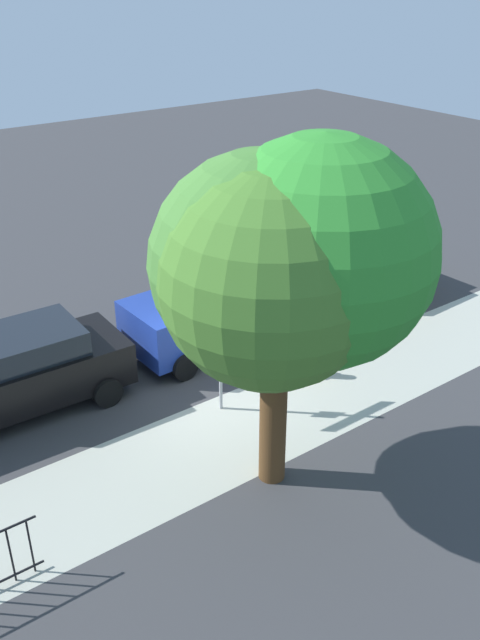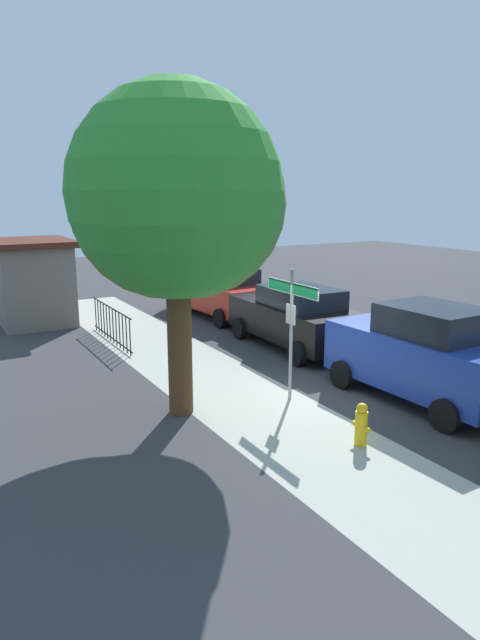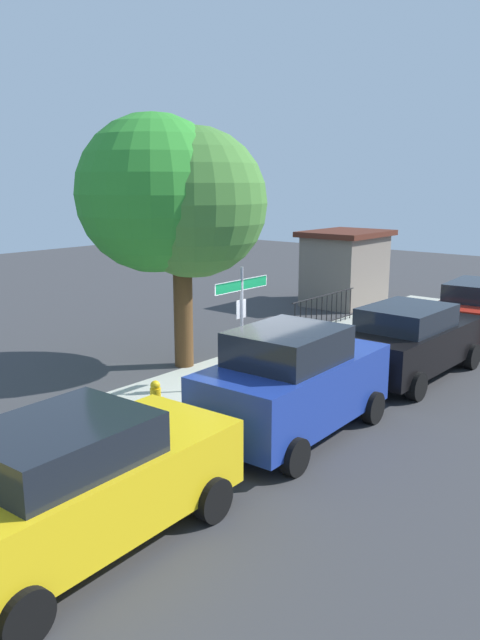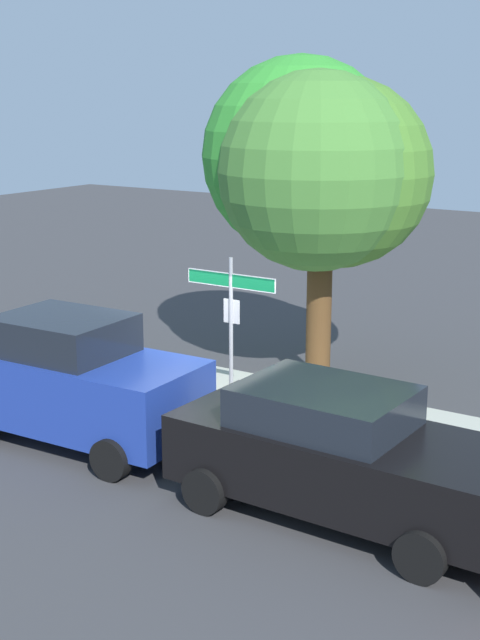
# 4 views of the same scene
# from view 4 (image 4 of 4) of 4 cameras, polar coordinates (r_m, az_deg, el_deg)

# --- Properties ---
(ground_plane) EXTENTS (60.00, 60.00, 0.00)m
(ground_plane) POSITION_cam_4_polar(r_m,az_deg,el_deg) (15.76, -1.94, -6.28)
(ground_plane) COLOR #38383A
(sidewalk_strip) EXTENTS (24.00, 2.60, 0.00)m
(sidewalk_strip) POSITION_cam_4_polar(r_m,az_deg,el_deg) (15.87, 6.76, -6.23)
(sidewalk_strip) COLOR #ABAD9F
(sidewalk_strip) RESTS_ON ground_plane
(street_sign) EXTENTS (1.79, 0.07, 2.82)m
(street_sign) POSITION_cam_4_polar(r_m,az_deg,el_deg) (15.40, -0.58, 0.92)
(street_sign) COLOR #9EA0A5
(street_sign) RESTS_ON ground_plane
(shade_tree) EXTENTS (4.53, 4.32, 6.26)m
(shade_tree) POSITION_cam_4_polar(r_m,az_deg,el_deg) (16.88, 4.84, 9.89)
(shade_tree) COLOR #4F341B
(shade_tree) RESTS_ON ground_plane
(car_blue) EXTENTS (4.22, 2.18, 2.08)m
(car_blue) POSITION_cam_4_polar(r_m,az_deg,el_deg) (14.69, -10.50, -3.81)
(car_blue) COLOR navy
(car_blue) RESTS_ON ground_plane
(car_black) EXTENTS (4.64, 2.20, 1.77)m
(car_black) POSITION_cam_4_polar(r_m,az_deg,el_deg) (12.05, 6.27, -8.41)
(car_black) COLOR black
(car_black) RESTS_ON ground_plane
(fire_hydrant) EXTENTS (0.42, 0.22, 0.78)m
(fire_hydrant) POSITION_cam_4_polar(r_m,az_deg,el_deg) (17.41, -7.02, -3.03)
(fire_hydrant) COLOR yellow
(fire_hydrant) RESTS_ON ground_plane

